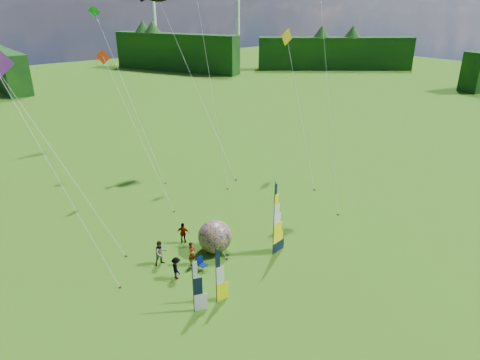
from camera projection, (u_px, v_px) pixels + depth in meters
ground at (291, 275)px, 27.28m from camera, size 220.00×220.00×0.00m
treeline_ring at (294, 219)px, 25.72m from camera, size 210.00×210.00×8.00m
turbine_left at (238, 3)px, 130.00m from camera, size 8.00×1.20×30.00m
turbine_right at (153, 4)px, 120.80m from camera, size 8.00×1.20×30.00m
feather_banner_main at (274, 221)px, 28.40m from camera, size 1.41×0.34×5.27m
side_banner_left at (216, 277)px, 24.15m from camera, size 0.98×0.22×3.49m
side_banner_far at (193, 287)px, 23.41m from camera, size 0.96×0.42×3.31m
bol_inflatable at (215, 236)px, 29.39m from camera, size 2.97×2.97×2.32m
spectator_a at (192, 254)px, 28.01m from camera, size 0.72×0.63×1.67m
spectator_b at (161, 253)px, 28.03m from camera, size 0.86×0.45×1.73m
spectator_c at (176, 268)px, 26.64m from camera, size 0.49×1.01×1.49m
spectator_d at (183, 233)px, 30.55m from camera, size 0.91×0.94×1.59m
camp_chair at (203, 264)px, 27.53m from camera, size 0.66×0.66×0.94m
kite_whale at (196, 80)px, 41.86m from camera, size 7.62×14.76×17.74m
kite_rainbow_delta at (58, 145)px, 27.75m from camera, size 11.70×14.05×14.91m
kite_parafoil at (329, 79)px, 34.19m from camera, size 8.43×11.61×20.68m
small_kite_red at (137, 127)px, 35.70m from camera, size 4.09×11.29×12.78m
small_kite_orange at (211, 80)px, 39.45m from camera, size 5.99×10.66×18.68m
small_kite_yellow at (301, 104)px, 40.33m from camera, size 7.89×11.62×14.21m
small_kite_pink at (53, 164)px, 24.61m from camera, size 9.00×10.84×14.89m
small_kite_green at (128, 91)px, 41.35m from camera, size 5.16×13.26×16.11m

